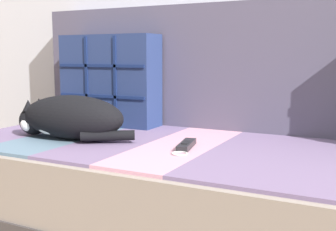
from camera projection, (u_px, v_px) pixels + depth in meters
couch at (216, 201)px, 1.39m from camera, size 1.89×0.83×0.37m
sofa_backrest at (249, 67)px, 1.64m from camera, size 1.85×0.14×0.49m
throw_pillow_quilted at (110, 80)px, 1.77m from camera, size 0.43×0.14×0.37m
sleeping_cat at (68, 118)px, 1.48m from camera, size 0.46×0.21×0.15m
game_remote_near at (186, 146)px, 1.33m from camera, size 0.08×0.20×0.02m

